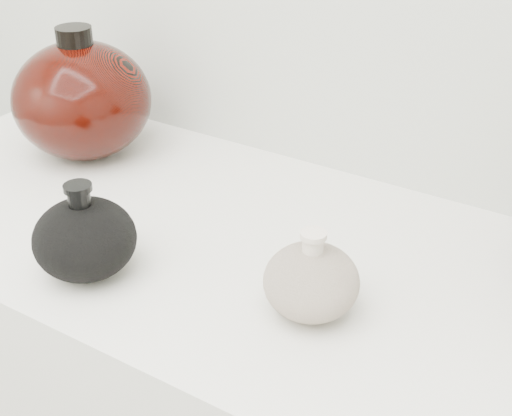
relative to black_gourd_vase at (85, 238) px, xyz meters
The scene contains 3 objects.
black_gourd_vase is the anchor object (origin of this frame).
cream_gourd_vase 0.27m from the black_gourd_vase, 15.92° to the left, with size 0.13×0.13×0.10m.
left_round_pot 0.34m from the black_gourd_vase, 133.83° to the left, with size 0.25×0.25×0.20m.
Camera 1 is at (0.42, 0.31, 1.39)m, focal length 50.00 mm.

